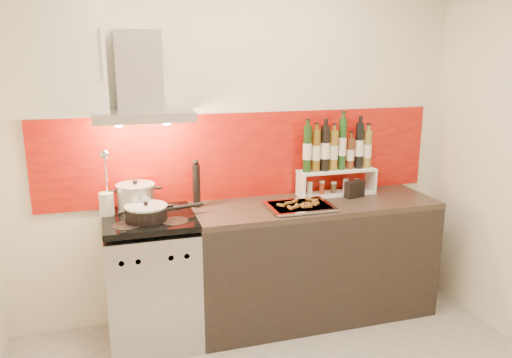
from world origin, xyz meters
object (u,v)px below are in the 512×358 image
object	(u,v)px
saute_pan	(147,212)
range_stove	(153,281)
counter	(314,259)
baking_tray	(300,206)
stock_pot	(136,198)
pepper_mill	(196,184)

from	to	relation	value
saute_pan	range_stove	bearing A→B (deg)	78.78
counter	baking_tray	xyz separation A→B (m)	(-0.16, -0.10, 0.47)
range_stove	stock_pot	world-z (taller)	stock_pot
range_stove	saute_pan	bearing A→B (deg)	-101.22
baking_tray	range_stove	bearing A→B (deg)	175.01
saute_pan	pepper_mill	distance (m)	0.43
counter	saute_pan	xyz separation A→B (m)	(-1.21, -0.07, 0.51)
saute_pan	baking_tray	world-z (taller)	saute_pan
stock_pot	range_stove	bearing A→B (deg)	-63.96
counter	saute_pan	world-z (taller)	saute_pan
range_stove	counter	world-z (taller)	range_stove
stock_pot	pepper_mill	size ratio (longest dim) A/B	0.76
counter	saute_pan	size ratio (longest dim) A/B	3.41
saute_pan	pepper_mill	world-z (taller)	pepper_mill
counter	pepper_mill	xyz separation A→B (m)	(-0.85, 0.15, 0.62)
range_stove	stock_pot	bearing A→B (deg)	116.04
counter	stock_pot	world-z (taller)	stock_pot
range_stove	baking_tray	world-z (taller)	baking_tray
range_stove	baking_tray	size ratio (longest dim) A/B	1.98
range_stove	pepper_mill	distance (m)	0.73
stock_pot	baking_tray	size ratio (longest dim) A/B	0.57
saute_pan	stock_pot	bearing A→B (deg)	105.36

